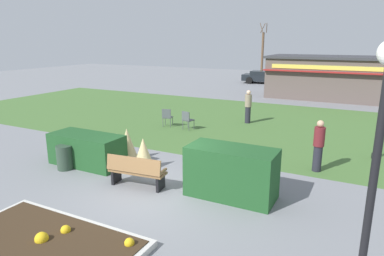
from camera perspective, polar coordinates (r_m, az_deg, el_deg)
The scene contains 19 objects.
ground_plane at distance 9.81m, azimuth -6.10°, elevation -10.60°, with size 80.00×80.00×0.00m, color slate.
lawn_patch at distance 17.79m, azimuth 10.35°, elevation 0.73°, with size 36.00×12.00×0.01m, color #446B33.
flower_bed at distance 8.06m, azimuth -23.06°, elevation -16.98°, with size 4.07×2.06×0.33m.
park_bench at distance 10.06m, azimuth -9.21°, elevation -7.10°, with size 1.75×0.71×0.95m.
hedge_left at distance 12.19m, azimuth -17.00°, elevation -3.45°, with size 2.57×1.10×1.06m, color #1E4C23.
hedge_right at distance 9.35m, azimuth 6.51°, elevation -7.34°, with size 2.37×1.10×1.38m, color #1E4C23.
ornamental_grass_behind_left at distance 12.44m, azimuth -12.24°, elevation -2.99°, with size 0.60×0.60×0.98m, color #D1BC7F.
ornamental_grass_behind_right at distance 11.38m, azimuth -8.05°, elevation -4.23°, with size 0.74×0.74×1.05m, color #D1BC7F.
ornamental_grass_behind_center at distance 12.30m, azimuth -10.67°, elevation -2.68°, with size 0.76×0.76×1.15m, color #D1BC7F.
lamppost_near at distance 5.60m, azimuth 28.39°, elevation -3.14°, with size 0.36×0.36×4.15m.
lamppost_mid at distance 13.49m, azimuth 29.25°, elevation 6.10°, with size 0.36×0.36×4.15m.
trash_bin at distance 12.05m, azimuth -20.32°, elevation -4.59°, with size 0.52×0.52×0.80m, color #2D4233.
food_kiosk at distance 27.07m, azimuth 23.44°, elevation 7.67°, with size 10.22×4.82×3.01m.
cafe_chair_west at distance 16.20m, azimuth -0.81°, elevation 1.53°, with size 0.52×0.52×0.89m.
cafe_chair_east at distance 16.83m, azimuth -4.14°, elevation 1.98°, with size 0.53×0.53×0.89m.
person_strolling at distance 11.71m, azimuth 20.22°, elevation -2.75°, with size 0.34×0.34×1.69m.
person_standing at distance 17.70m, azimuth 9.28°, elevation 3.54°, with size 0.34×0.34×1.69m.
parked_car_west_slot at distance 34.70m, azimuth 11.88°, elevation 8.31°, with size 4.32×2.29×1.20m.
tree_left_bg at distance 42.92m, azimuth 11.59°, elevation 12.14°, with size 0.91×0.96×6.06m.
Camera 1 is at (4.97, -7.39, 4.13)m, focal length 32.21 mm.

